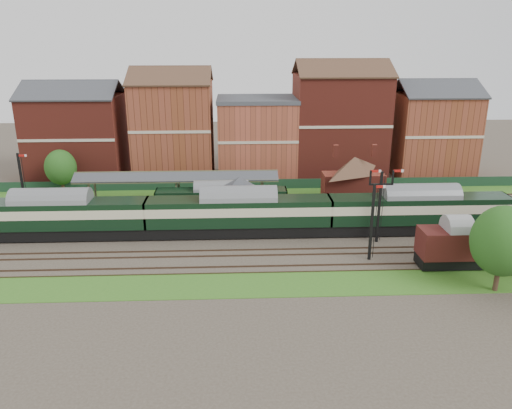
{
  "coord_description": "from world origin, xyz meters",
  "views": [
    {
      "loc": [
        -3.45,
        -52.71,
        21.53
      ],
      "look_at": [
        -1.12,
        2.0,
        3.0
      ],
      "focal_mm": 35.0,
      "sensor_mm": 36.0,
      "label": 1
    }
  ],
  "objects_px": {
    "signal_box": "(240,200)",
    "semaphore_bracket": "(380,202)",
    "dmu_train": "(239,213)",
    "platform_railcar": "(222,199)",
    "goods_van_a": "(454,245)"
  },
  "relations": [
    {
      "from": "semaphore_bracket",
      "to": "goods_van_a",
      "type": "height_order",
      "value": "semaphore_bracket"
    },
    {
      "from": "semaphore_bracket",
      "to": "platform_railcar",
      "type": "xyz_separation_m",
      "value": [
        -17.27,
        9.0,
        -2.43
      ]
    },
    {
      "from": "platform_railcar",
      "to": "semaphore_bracket",
      "type": "bearing_deg",
      "value": -27.52
    },
    {
      "from": "semaphore_bracket",
      "to": "platform_railcar",
      "type": "height_order",
      "value": "semaphore_bracket"
    },
    {
      "from": "semaphore_bracket",
      "to": "dmu_train",
      "type": "xyz_separation_m",
      "value": [
        -15.18,
        2.5,
        -1.89
      ]
    },
    {
      "from": "semaphore_bracket",
      "to": "dmu_train",
      "type": "height_order",
      "value": "semaphore_bracket"
    },
    {
      "from": "goods_van_a",
      "to": "signal_box",
      "type": "bearing_deg",
      "value": 149.4
    },
    {
      "from": "signal_box",
      "to": "dmu_train",
      "type": "xyz_separation_m",
      "value": [
        -0.14,
        -3.25,
        -0.45
      ]
    },
    {
      "from": "semaphore_bracket",
      "to": "goods_van_a",
      "type": "xyz_separation_m",
      "value": [
        5.68,
        -6.5,
        -2.3
      ]
    },
    {
      "from": "goods_van_a",
      "to": "platform_railcar",
      "type": "bearing_deg",
      "value": 145.97
    },
    {
      "from": "dmu_train",
      "to": "platform_railcar",
      "type": "bearing_deg",
      "value": 107.86
    },
    {
      "from": "dmu_train",
      "to": "signal_box",
      "type": "bearing_deg",
      "value": 87.53
    },
    {
      "from": "semaphore_bracket",
      "to": "goods_van_a",
      "type": "distance_m",
      "value": 8.93
    },
    {
      "from": "signal_box",
      "to": "semaphore_bracket",
      "type": "distance_m",
      "value": 16.16
    },
    {
      "from": "signal_box",
      "to": "semaphore_bracket",
      "type": "relative_size",
      "value": 0.73
    }
  ]
}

